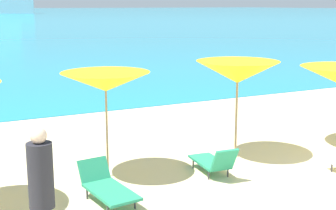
% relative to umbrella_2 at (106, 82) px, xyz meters
% --- Properties ---
extents(ground_plane, '(50.00, 100.00, 0.30)m').
position_rel_umbrella_2_xyz_m(ground_plane, '(4.69, 7.09, -2.16)').
color(ground_plane, beige).
extents(umbrella_2, '(1.96, 1.96, 2.21)m').
position_rel_umbrella_2_xyz_m(umbrella_2, '(0.00, 0.00, 0.00)').
color(umbrella_2, '#9E7F59').
rests_on(umbrella_2, ground_plane).
extents(umbrella_3, '(2.03, 2.03, 2.28)m').
position_rel_umbrella_2_xyz_m(umbrella_3, '(3.14, -0.12, 0.01)').
color(umbrella_3, '#9E7F59').
rests_on(umbrella_3, ground_plane).
extents(lounge_chair_1, '(0.64, 1.41, 0.72)m').
position_rel_umbrella_2_xyz_m(lounge_chair_1, '(2.02, -0.94, -1.71)').
color(lounge_chair_1, '#268C66').
rests_on(lounge_chair_1, ground_plane).
extents(lounge_chair_5, '(0.77, 1.52, 0.66)m').
position_rel_umbrella_2_xyz_m(lounge_chair_5, '(-0.47, -1.22, -1.72)').
color(lounge_chair_5, '#268C66').
rests_on(lounge_chair_5, ground_plane).
extents(beachgoer_2, '(0.36, 0.36, 1.89)m').
position_rel_umbrella_2_xyz_m(beachgoer_2, '(-1.93, -2.64, -1.00)').
color(beachgoer_2, beige).
rests_on(beachgoer_2, ground_plane).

